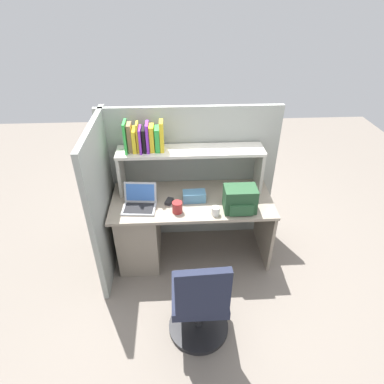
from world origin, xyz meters
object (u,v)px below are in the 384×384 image
(laptop, at_px, (140,202))
(office_chair, at_px, (200,304))
(computer_mouse, at_px, (169,201))
(snack_canister, at_px, (177,207))
(paper_cup, at_px, (216,211))
(tissue_box, at_px, (194,196))
(backpack, at_px, (240,200))

(laptop, distance_m, office_chair, 1.10)
(computer_mouse, bearing_deg, snack_canister, -43.35)
(office_chair, bearing_deg, paper_cup, -107.45)
(computer_mouse, bearing_deg, paper_cup, -6.53)
(tissue_box, bearing_deg, office_chair, -92.68)
(backpack, xyz_separation_m, snack_canister, (-0.59, -0.01, -0.06))
(paper_cup, relative_size, snack_canister, 0.75)
(backpack, height_order, tissue_box, backpack)
(laptop, relative_size, computer_mouse, 3.19)
(office_chair, bearing_deg, snack_canister, -81.07)
(laptop, bearing_deg, backpack, -5.97)
(backpack, bearing_deg, snack_canister, -179.41)
(tissue_box, height_order, office_chair, office_chair)
(laptop, height_order, computer_mouse, laptop)
(computer_mouse, distance_m, office_chair, 1.03)
(tissue_box, distance_m, office_chair, 1.04)
(paper_cup, relative_size, tissue_box, 0.38)
(laptop, bearing_deg, tissue_box, 8.28)
(snack_canister, height_order, office_chair, office_chair)
(tissue_box, bearing_deg, computer_mouse, -175.76)
(tissue_box, xyz_separation_m, office_chair, (-0.01, -0.97, -0.39))
(paper_cup, relative_size, office_chair, 0.09)
(backpack, relative_size, tissue_box, 1.36)
(computer_mouse, relative_size, office_chair, 0.11)
(backpack, height_order, office_chair, backpack)
(backpack, distance_m, tissue_box, 0.46)
(paper_cup, xyz_separation_m, office_chair, (-0.20, -0.73, -0.38))
(backpack, relative_size, snack_canister, 2.70)
(laptop, bearing_deg, paper_cup, -12.95)
(office_chair, bearing_deg, laptop, -62.32)
(backpack, bearing_deg, paper_cup, -164.51)
(computer_mouse, xyz_separation_m, office_chair, (0.24, -0.94, -0.35))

